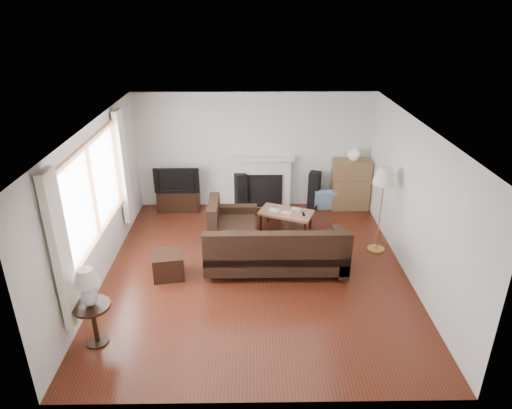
{
  "coord_description": "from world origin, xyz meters",
  "views": [
    {
      "loc": [
        -0.1,
        -6.55,
        4.2
      ],
      "look_at": [
        0.0,
        0.3,
        1.1
      ],
      "focal_mm": 32.0,
      "sensor_mm": 36.0,
      "label": 1
    }
  ],
  "objects_px": {
    "floor_lamp": "(381,210)",
    "side_table": "(95,324)",
    "bookshelf": "(351,185)",
    "sectional_sofa": "(276,248)",
    "tv_stand": "(179,200)",
    "coffee_table": "(286,221)"
  },
  "relations": [
    {
      "from": "floor_lamp",
      "to": "side_table",
      "type": "xyz_separation_m",
      "value": [
        -4.35,
        -2.41,
        -0.5
      ]
    },
    {
      "from": "bookshelf",
      "to": "sectional_sofa",
      "type": "distance_m",
      "value": 3.03
    },
    {
      "from": "tv_stand",
      "to": "sectional_sofa",
      "type": "relative_size",
      "value": 0.35
    },
    {
      "from": "coffee_table",
      "to": "floor_lamp",
      "type": "xyz_separation_m",
      "value": [
        1.6,
        -0.82,
        0.6
      ]
    },
    {
      "from": "bookshelf",
      "to": "sectional_sofa",
      "type": "xyz_separation_m",
      "value": [
        -1.75,
        -2.48,
        -0.14
      ]
    },
    {
      "from": "side_table",
      "to": "floor_lamp",
      "type": "bearing_deg",
      "value": 28.94
    },
    {
      "from": "coffee_table",
      "to": "sectional_sofa",
      "type": "bearing_deg",
      "value": -79.02
    },
    {
      "from": "coffee_table",
      "to": "bookshelf",
      "type": "bearing_deg",
      "value": 56.82
    },
    {
      "from": "coffee_table",
      "to": "floor_lamp",
      "type": "bearing_deg",
      "value": -5.32
    },
    {
      "from": "bookshelf",
      "to": "side_table",
      "type": "xyz_separation_m",
      "value": [
        -4.22,
        -4.25,
        -0.25
      ]
    },
    {
      "from": "sectional_sofa",
      "to": "floor_lamp",
      "type": "height_order",
      "value": "floor_lamp"
    },
    {
      "from": "tv_stand",
      "to": "sectional_sofa",
      "type": "height_order",
      "value": "sectional_sofa"
    },
    {
      "from": "coffee_table",
      "to": "floor_lamp",
      "type": "distance_m",
      "value": 1.89
    },
    {
      "from": "bookshelf",
      "to": "tv_stand",
      "type": "bearing_deg",
      "value": -179.54
    },
    {
      "from": "tv_stand",
      "to": "coffee_table",
      "type": "height_order",
      "value": "tv_stand"
    },
    {
      "from": "bookshelf",
      "to": "floor_lamp",
      "type": "bearing_deg",
      "value": -85.86
    },
    {
      "from": "bookshelf",
      "to": "coffee_table",
      "type": "height_order",
      "value": "bookshelf"
    },
    {
      "from": "tv_stand",
      "to": "coffee_table",
      "type": "relative_size",
      "value": 0.87
    },
    {
      "from": "side_table",
      "to": "coffee_table",
      "type": "bearing_deg",
      "value": 49.51
    },
    {
      "from": "bookshelf",
      "to": "coffee_table",
      "type": "distance_m",
      "value": 1.82
    },
    {
      "from": "coffee_table",
      "to": "side_table",
      "type": "distance_m",
      "value": 4.25
    },
    {
      "from": "sectional_sofa",
      "to": "side_table",
      "type": "relative_size",
      "value": 4.2
    }
  ]
}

